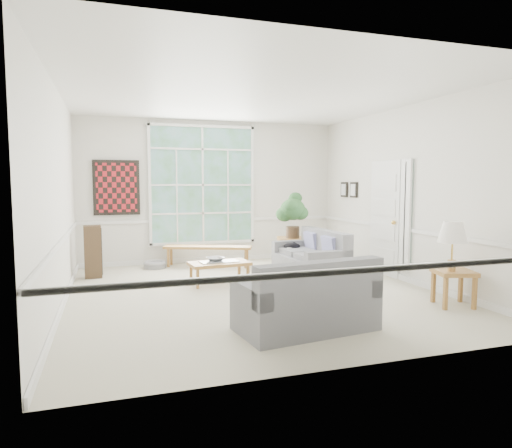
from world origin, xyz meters
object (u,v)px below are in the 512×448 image
at_px(loveseat_right, 309,255).
at_px(loveseat_front, 306,294).
at_px(end_table, 293,252).
at_px(coffee_table, 219,273).
at_px(side_table, 453,288).

height_order(loveseat_right, loveseat_front, loveseat_right).
distance_m(loveseat_right, loveseat_front, 2.84).
bearing_deg(end_table, coffee_table, -150.32).
xyz_separation_m(loveseat_right, side_table, (1.14, -2.26, -0.18)).
bearing_deg(loveseat_front, side_table, 0.10).
bearing_deg(loveseat_right, end_table, 81.52).
xyz_separation_m(loveseat_right, loveseat_front, (-1.22, -2.57, -0.00)).
relative_size(loveseat_right, coffee_table, 1.59).
bearing_deg(loveseat_right, loveseat_front, -116.87).
bearing_deg(loveseat_front, coffee_table, 91.15).
distance_m(loveseat_front, side_table, 2.39).
distance_m(coffee_table, side_table, 3.62).
bearing_deg(loveseat_front, loveseat_right, 57.26).
bearing_deg(end_table, side_table, -73.16).
xyz_separation_m(coffee_table, end_table, (1.75, 1.00, 0.12)).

